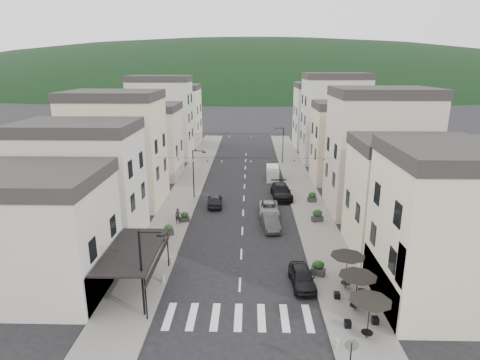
{
  "coord_description": "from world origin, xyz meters",
  "views": [
    {
      "loc": [
        0.66,
        -20.47,
        15.76
      ],
      "look_at": [
        -0.38,
        21.97,
        3.5
      ],
      "focal_mm": 30.0,
      "sensor_mm": 36.0,
      "label": 1
    }
  ],
  "objects_px": {
    "parked_car_a": "(302,277)",
    "pedestrian_a": "(178,216)",
    "parked_car_c": "(269,209)",
    "parked_car_d": "(281,191)",
    "parked_car_b": "(271,222)",
    "parked_car_e": "(215,200)",
    "pedestrian_b": "(162,238)",
    "delivery_van": "(273,172)"
  },
  "relations": [
    {
      "from": "parked_car_a",
      "to": "pedestrian_a",
      "type": "distance_m",
      "value": 16.08
    },
    {
      "from": "parked_car_c",
      "to": "pedestrian_a",
      "type": "distance_m",
      "value": 9.92
    },
    {
      "from": "parked_car_d",
      "to": "parked_car_c",
      "type": "bearing_deg",
      "value": -111.34
    },
    {
      "from": "parked_car_b",
      "to": "pedestrian_a",
      "type": "relative_size",
      "value": 2.71
    },
    {
      "from": "parked_car_c",
      "to": "parked_car_d",
      "type": "relative_size",
      "value": 0.83
    },
    {
      "from": "parked_car_a",
      "to": "parked_car_e",
      "type": "bearing_deg",
      "value": 110.55
    },
    {
      "from": "parked_car_c",
      "to": "parked_car_a",
      "type": "bearing_deg",
      "value": -82.91
    },
    {
      "from": "parked_car_c",
      "to": "pedestrian_b",
      "type": "xyz_separation_m",
      "value": [
        -9.87,
        -8.48,
        0.28
      ]
    },
    {
      "from": "parked_car_e",
      "to": "pedestrian_b",
      "type": "height_order",
      "value": "pedestrian_b"
    },
    {
      "from": "parked_car_d",
      "to": "pedestrian_b",
      "type": "height_order",
      "value": "pedestrian_b"
    },
    {
      "from": "parked_car_a",
      "to": "parked_car_d",
      "type": "xyz_separation_m",
      "value": [
        0.0,
        20.39,
        0.12
      ]
    },
    {
      "from": "parked_car_b",
      "to": "parked_car_d",
      "type": "relative_size",
      "value": 0.77
    },
    {
      "from": "pedestrian_b",
      "to": "parked_car_a",
      "type": "bearing_deg",
      "value": 7.61
    },
    {
      "from": "parked_car_d",
      "to": "parked_car_e",
      "type": "height_order",
      "value": "parked_car_d"
    },
    {
      "from": "parked_car_b",
      "to": "pedestrian_a",
      "type": "xyz_separation_m",
      "value": [
        -9.4,
        0.84,
        0.21
      ]
    },
    {
      "from": "parked_car_c",
      "to": "pedestrian_b",
      "type": "bearing_deg",
      "value": -139.23
    },
    {
      "from": "pedestrian_a",
      "to": "pedestrian_b",
      "type": "xyz_separation_m",
      "value": [
        -0.47,
        -5.31,
        0.0
      ]
    },
    {
      "from": "parked_car_a",
      "to": "delivery_van",
      "type": "height_order",
      "value": "delivery_van"
    },
    {
      "from": "parked_car_e",
      "to": "pedestrian_b",
      "type": "xyz_separation_m",
      "value": [
        -3.78,
        -10.92,
        0.22
      ]
    },
    {
      "from": "delivery_van",
      "to": "parked_car_e",
      "type": "bearing_deg",
      "value": -120.57
    },
    {
      "from": "parked_car_b",
      "to": "parked_car_c",
      "type": "relative_size",
      "value": 0.93
    },
    {
      "from": "parked_car_c",
      "to": "delivery_van",
      "type": "distance_m",
      "value": 13.93
    },
    {
      "from": "parked_car_e",
      "to": "delivery_van",
      "type": "distance_m",
      "value": 13.54
    },
    {
      "from": "parked_car_b",
      "to": "parked_car_d",
      "type": "xyz_separation_m",
      "value": [
        1.8,
        9.69,
        0.1
      ]
    },
    {
      "from": "parked_car_b",
      "to": "parked_car_d",
      "type": "height_order",
      "value": "parked_car_d"
    },
    {
      "from": "delivery_van",
      "to": "pedestrian_b",
      "type": "bearing_deg",
      "value": -114.46
    },
    {
      "from": "parked_car_c",
      "to": "parked_car_d",
      "type": "xyz_separation_m",
      "value": [
        1.8,
        5.68,
        0.17
      ]
    },
    {
      "from": "parked_car_a",
      "to": "parked_car_b",
      "type": "distance_m",
      "value": 10.85
    },
    {
      "from": "parked_car_e",
      "to": "pedestrian_a",
      "type": "relative_size",
      "value": 2.58
    },
    {
      "from": "parked_car_a",
      "to": "pedestrian_b",
      "type": "relative_size",
      "value": 2.54
    },
    {
      "from": "parked_car_d",
      "to": "pedestrian_b",
      "type": "bearing_deg",
      "value": -133.26
    },
    {
      "from": "parked_car_e",
      "to": "pedestrian_b",
      "type": "bearing_deg",
      "value": 66.89
    },
    {
      "from": "parked_car_b",
      "to": "pedestrian_b",
      "type": "height_order",
      "value": "pedestrian_b"
    },
    {
      "from": "parked_car_b",
      "to": "pedestrian_b",
      "type": "distance_m",
      "value": 10.84
    },
    {
      "from": "parked_car_e",
      "to": "parked_car_b",
      "type": "bearing_deg",
      "value": 129.34
    },
    {
      "from": "parked_car_c",
      "to": "pedestrian_a",
      "type": "relative_size",
      "value": 2.91
    },
    {
      "from": "parked_car_b",
      "to": "parked_car_c",
      "type": "height_order",
      "value": "parked_car_b"
    },
    {
      "from": "parked_car_b",
      "to": "parked_car_e",
      "type": "bearing_deg",
      "value": 127.69
    },
    {
      "from": "parked_car_c",
      "to": "pedestrian_b",
      "type": "height_order",
      "value": "pedestrian_b"
    },
    {
      "from": "pedestrian_a",
      "to": "parked_car_a",
      "type": "bearing_deg",
      "value": -43.75
    },
    {
      "from": "parked_car_b",
      "to": "parked_car_e",
      "type": "relative_size",
      "value": 1.05
    },
    {
      "from": "delivery_van",
      "to": "parked_car_a",
      "type": "bearing_deg",
      "value": -86.91
    }
  ]
}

